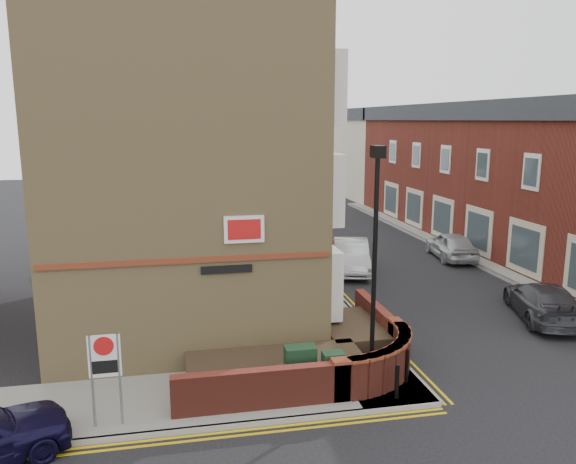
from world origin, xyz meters
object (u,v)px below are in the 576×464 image
(utility_cabinet_large, at_px, (300,368))
(zone_sign, at_px, (105,363))
(lamppost, at_px, (374,268))
(silver_car_near, at_px, (351,256))

(utility_cabinet_large, xyz_separation_m, zone_sign, (-4.70, -0.80, 0.92))
(lamppost, xyz_separation_m, silver_car_near, (3.10, 11.45, -2.60))
(utility_cabinet_large, relative_size, zone_sign, 0.55)
(lamppost, height_order, silver_car_near, lamppost)
(utility_cabinet_large, bearing_deg, zone_sign, -170.31)
(silver_car_near, bearing_deg, zone_sign, -113.82)
(lamppost, bearing_deg, silver_car_near, 74.84)
(silver_car_near, bearing_deg, lamppost, -90.38)
(zone_sign, bearing_deg, lamppost, 6.07)
(lamppost, distance_m, silver_car_near, 12.15)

